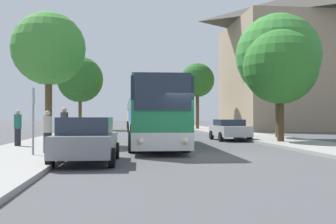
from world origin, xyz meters
name	(u,v)px	position (x,y,z in m)	size (l,w,h in m)	color
ground_plane	(194,156)	(0.00, 0.00, 0.00)	(300.00, 300.00, 0.00)	#4C4C4F
sidewalk_left	(16,156)	(-7.00, 0.00, 0.07)	(4.00, 120.00, 0.15)	gray
building_right_background	(316,59)	(20.43, 29.90, 8.64)	(20.71, 14.60, 17.27)	gray
bus_front	(156,113)	(-1.17, 5.11, 1.77)	(2.99, 12.19, 3.30)	silver
bus_middle	(144,115)	(-1.02, 20.63, 1.79)	(3.07, 11.28, 3.35)	silver
bus_rear	(139,115)	(-1.03, 35.01, 1.86)	(3.04, 11.03, 3.48)	#2D2D2D
parked_car_left_curb	(87,140)	(-4.10, -2.20, 0.81)	(2.19, 4.18, 1.57)	slate
parked_car_right_near	(229,129)	(4.19, 9.96, 0.75)	(2.14, 4.12, 1.41)	#B7B7BC
bus_stop_sign	(33,113)	(-6.26, -0.49, 1.73)	(0.08, 0.45, 2.54)	gray
pedestrian_waiting_near	(64,127)	(-5.65, 3.17, 1.11)	(0.36, 0.36, 1.89)	#23232D
pedestrian_waiting_far	(18,128)	(-8.08, 4.30, 1.05)	(0.36, 0.36, 1.78)	#23232D
pedestrian_walking_back	(47,131)	(-5.90, 0.36, 1.00)	(0.36, 0.36, 1.69)	#23232D
tree_left_near	(49,49)	(-7.19, 7.46, 5.51)	(4.23, 4.23, 7.50)	#513D23
tree_left_far	(80,80)	(-8.17, 32.32, 6.07)	(5.51, 5.51, 8.69)	#513D23
tree_right_near	(278,56)	(7.98, 10.91, 5.90)	(5.95, 5.95, 8.73)	#513D23
tree_right_mid	(280,67)	(6.28, 6.35, 4.51)	(4.37, 4.37, 6.56)	#47331E
tree_right_far	(197,80)	(5.94, 31.03, 6.00)	(4.10, 4.10, 7.94)	#513D23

